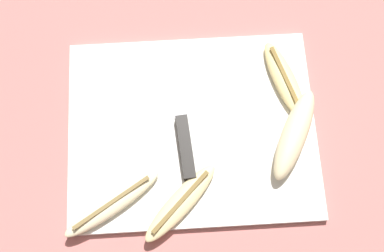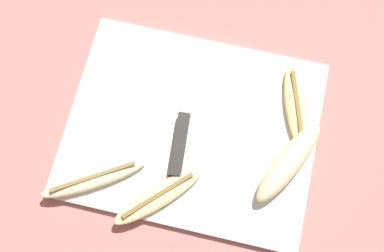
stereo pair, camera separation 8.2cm
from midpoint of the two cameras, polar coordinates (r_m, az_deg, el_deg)
ground_plane at (r=0.91m, az=-2.57°, el=-0.80°), size 4.00×4.00×0.00m
cutting_board at (r=0.90m, az=-2.59°, el=-0.68°), size 0.41×0.33×0.01m
knife at (r=0.88m, az=-3.53°, el=-1.26°), size 0.04×0.25×0.02m
banana_golden_short at (r=0.92m, az=7.37°, el=4.57°), size 0.08×0.16×0.02m
banana_cream_curved at (r=0.88m, az=8.29°, el=-1.26°), size 0.11×0.17×0.04m
banana_ripe_center at (r=0.86m, az=-3.98°, el=-8.57°), size 0.14×0.14×0.02m
banana_pale_long at (r=0.87m, az=-11.20°, el=-8.51°), size 0.17×0.12×0.02m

